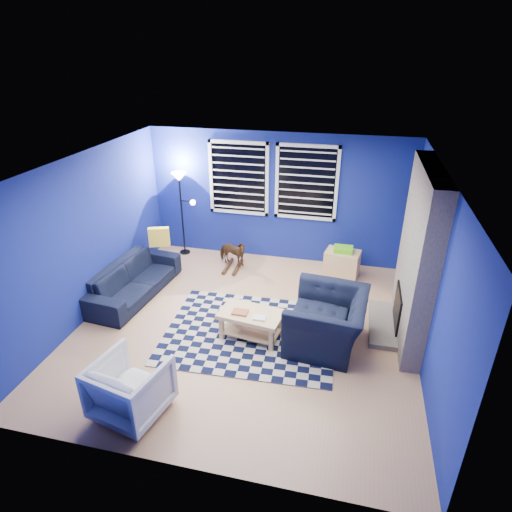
{
  "coord_description": "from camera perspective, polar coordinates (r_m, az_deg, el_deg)",
  "views": [
    {
      "loc": [
        1.4,
        -5.22,
        3.89
      ],
      "look_at": [
        0.1,
        0.3,
        1.08
      ],
      "focal_mm": 30.0,
      "sensor_mm": 36.0,
      "label": 1
    }
  ],
  "objects": [
    {
      "name": "rocking_horse",
      "position": [
        8.15,
        -3.18,
        0.43
      ],
      "size": [
        0.43,
        0.68,
        0.53
      ],
      "primitive_type": "imported",
      "rotation": [
        0.0,
        0.0,
        1.32
      ],
      "color": "#432915",
      "rests_on": "floor"
    },
    {
      "name": "tv",
      "position": [
        7.71,
        20.4,
        5.81
      ],
      "size": [
        0.07,
        1.0,
        0.58
      ],
      "color": "black",
      "rests_on": "wall_right"
    },
    {
      "name": "rug",
      "position": [
        6.53,
        -0.78,
        -10.14
      ],
      "size": [
        2.59,
        2.11,
        0.02
      ],
      "primitive_type": "cube",
      "rotation": [
        0.0,
        0.0,
        0.04
      ],
      "color": "black",
      "rests_on": "floor"
    },
    {
      "name": "throw_pillow",
      "position": [
        7.98,
        -12.79,
        2.5
      ],
      "size": [
        0.39,
        0.23,
        0.35
      ],
      "primitive_type": "cube",
      "rotation": [
        0.0,
        0.0,
        0.35
      ],
      "color": "yellow",
      "rests_on": "sofa"
    },
    {
      "name": "wall_left",
      "position": [
        7.03,
        -21.72,
        2.32
      ],
      "size": [
        0.0,
        5.0,
        5.0
      ],
      "primitive_type": "plane",
      "rotation": [
        1.57,
        0.0,
        1.57
      ],
      "color": "navy",
      "rests_on": "floor"
    },
    {
      "name": "floor",
      "position": [
        6.66,
        -1.44,
        -9.42
      ],
      "size": [
        5.0,
        5.0,
        0.0
      ],
      "primitive_type": "plane",
      "color": "tan",
      "rests_on": "ground"
    },
    {
      "name": "window_left",
      "position": [
        8.3,
        -2.33,
        10.29
      ],
      "size": [
        1.17,
        0.06,
        1.42
      ],
      "color": "black",
      "rests_on": "wall_back"
    },
    {
      "name": "ceiling",
      "position": [
        5.58,
        -1.73,
        11.9
      ],
      "size": [
        5.0,
        5.0,
        0.0
      ],
      "primitive_type": "plane",
      "rotation": [
        3.14,
        0.0,
        0.0
      ],
      "color": "white",
      "rests_on": "wall_back"
    },
    {
      "name": "sofa",
      "position": [
        7.61,
        -16.02,
        -3.05
      ],
      "size": [
        2.04,
        0.97,
        0.58
      ],
      "primitive_type": "imported",
      "rotation": [
        0.0,
        0.0,
        1.47
      ],
      "color": "black",
      "rests_on": "floor"
    },
    {
      "name": "wall_back",
      "position": [
        8.28,
        2.84,
        7.7
      ],
      "size": [
        5.0,
        0.0,
        5.0
      ],
      "primitive_type": "plane",
      "rotation": [
        1.57,
        0.0,
        0.0
      ],
      "color": "navy",
      "rests_on": "floor"
    },
    {
      "name": "armchair_big",
      "position": [
        6.19,
        9.44,
        -8.49
      ],
      "size": [
        1.28,
        1.15,
        0.78
      ],
      "primitive_type": "imported",
      "rotation": [
        0.0,
        0.0,
        -1.66
      ],
      "color": "black",
      "rests_on": "floor"
    },
    {
      "name": "cabinet",
      "position": [
        8.05,
        11.38,
        -0.98
      ],
      "size": [
        0.67,
        0.51,
        0.6
      ],
      "rotation": [
        0.0,
        0.0,
        -0.17
      ],
      "color": "#DAB37A",
      "rests_on": "floor"
    },
    {
      "name": "armchair_bent",
      "position": [
        5.33,
        -16.36,
        -16.48
      ],
      "size": [
        0.92,
        0.94,
        0.72
      ],
      "primitive_type": "imported",
      "rotation": [
        0.0,
        0.0,
        2.93
      ],
      "color": "gray",
      "rests_on": "floor"
    },
    {
      "name": "floor_lamp",
      "position": [
        8.52,
        -10.01,
        8.87
      ],
      "size": [
        0.46,
        0.28,
        1.7
      ],
      "color": "black",
      "rests_on": "floor"
    },
    {
      "name": "wall_right",
      "position": [
        5.95,
        22.42,
        -2.15
      ],
      "size": [
        0.0,
        5.0,
        5.0
      ],
      "primitive_type": "plane",
      "rotation": [
        1.57,
        0.0,
        -1.57
      ],
      "color": "navy",
      "rests_on": "floor"
    },
    {
      "name": "window_right",
      "position": [
        8.06,
        6.74,
        9.65
      ],
      "size": [
        1.17,
        0.06,
        1.42
      ],
      "color": "black",
      "rests_on": "wall_back"
    },
    {
      "name": "fireplace",
      "position": [
        6.4,
        20.55,
        -0.37
      ],
      "size": [
        0.65,
        2.0,
        2.5
      ],
      "color": "gray",
      "rests_on": "floor"
    },
    {
      "name": "coffee_table",
      "position": [
        6.27,
        -0.67,
        -8.46
      ],
      "size": [
        0.97,
        0.64,
        0.45
      ],
      "rotation": [
        0.0,
        0.0,
        -0.14
      ],
      "color": "#DAB37A",
      "rests_on": "rug"
    }
  ]
}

